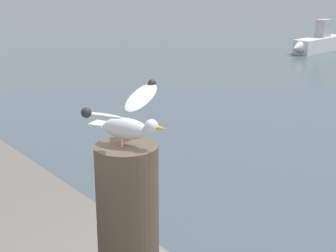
% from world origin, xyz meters
% --- Properties ---
extents(mooring_post, '(0.30, 0.30, 0.83)m').
position_xyz_m(mooring_post, '(-1.02, -0.44, 2.04)').
color(mooring_post, '#382D23').
rests_on(mooring_post, harbor_quay).
extents(seagull, '(0.40, 0.61, 0.26)m').
position_xyz_m(seagull, '(-1.02, -0.44, 2.59)').
color(seagull, '#C66B60').
rests_on(seagull, mooring_post).
extents(boat_white, '(1.04, 3.47, 1.31)m').
position_xyz_m(boat_white, '(-12.10, 16.39, 0.37)').
color(boat_white, silver).
rests_on(boat_white, ground_plane).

